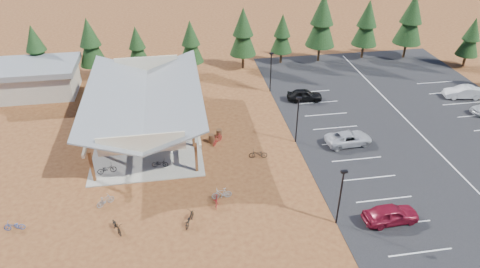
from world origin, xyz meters
TOP-DOWN VIEW (x-y plane):
  - ground at (0.00, 0.00)m, footprint 140.00×140.00m
  - asphalt_lot at (18.50, 3.00)m, footprint 27.00×44.00m
  - concrete_pad at (-10.00, 7.00)m, footprint 10.60×18.60m
  - bike_pavilion at (-10.00, 7.00)m, footprint 11.65×19.40m
  - outbuilding at (-24.00, 18.00)m, footprint 11.00×7.00m
  - lamp_post_0 at (5.00, -10.00)m, footprint 0.50×0.25m
  - lamp_post_1 at (5.00, 2.00)m, footprint 0.50×0.25m
  - lamp_post_2 at (5.00, 14.00)m, footprint 0.50×0.25m
  - trash_bin_0 at (-3.54, 3.34)m, footprint 0.60×0.60m
  - trash_bin_1 at (-2.65, 4.19)m, footprint 0.60×0.60m
  - pine_0 at (-23.89, 21.78)m, footprint 3.27×3.27m
  - pine_1 at (-17.13, 21.66)m, footprint 3.53×3.53m
  - pine_2 at (-11.34, 21.99)m, footprint 2.89×2.89m
  - pine_3 at (-4.30, 21.04)m, footprint 3.20×3.20m
  - pine_4 at (2.85, 21.94)m, footprint 3.68×3.68m
  - pine_5 at (8.60, 22.99)m, footprint 3.06×3.06m
  - pine_6 at (14.19, 22.81)m, footprint 4.21×4.21m
  - pine_7 at (20.99, 22.93)m, footprint 3.68×3.68m
  - pine_8 at (27.17, 22.02)m, footprint 4.05×4.05m
  - pine_13 at (33.96, 17.51)m, footprint 3.01×3.01m
  - bike_0 at (-13.59, -0.48)m, footprint 1.79×0.91m
  - bike_1 at (-13.16, 6.59)m, footprint 1.86×0.62m
  - bike_2 at (-11.54, 10.63)m, footprint 1.75×0.68m
  - bike_3 at (-12.90, 12.87)m, footprint 1.68×0.71m
  - bike_4 at (-8.77, -0.29)m, footprint 1.58×0.70m
  - bike_5 at (-7.74, 4.74)m, footprint 1.85×1.01m
  - bike_6 at (-8.60, 9.30)m, footprint 1.82×0.94m
  - bike_7 at (-9.15, 13.28)m, footprint 1.71×0.94m
  - bike_8 at (-12.09, -8.14)m, footprint 1.36×1.96m
  - bike_9 at (-13.28, -4.90)m, footprint 1.59×1.30m
  - bike_10 at (-19.95, -6.78)m, footprint 1.61×0.62m
  - bike_11 at (-4.16, -6.44)m, footprint 0.66×1.63m
  - bike_12 at (-6.50, -8.20)m, footprint 1.28×2.00m
  - bike_13 at (-3.61, -5.59)m, footprint 1.76×0.59m
  - bike_15 at (-2.95, 3.00)m, footprint 1.44×1.66m
  - bike_16 at (0.63, -0.20)m, footprint 1.84×0.83m
  - car_0 at (9.22, -10.55)m, footprint 4.52×2.01m
  - car_2 at (10.18, 0.74)m, footprint 4.92×2.57m
  - car_4 at (8.53, 10.82)m, footprint 4.36×2.18m
  - car_9 at (27.87, 8.43)m, footprint 4.71×2.33m

SIDE VIEW (x-z plane):
  - ground at x=0.00m, z-range 0.00..0.00m
  - asphalt_lot at x=18.50m, z-range 0.00..0.04m
  - concrete_pad at x=-10.00m, z-range 0.00..0.10m
  - bike_10 at x=-19.95m, z-range 0.00..0.84m
  - trash_bin_0 at x=-3.54m, z-range 0.00..0.90m
  - trash_bin_1 at x=-2.65m, z-range 0.00..0.90m
  - bike_16 at x=0.63m, z-range 0.00..0.93m
  - bike_11 at x=-4.16m, z-range 0.00..0.95m
  - bike_9 at x=-13.28m, z-range 0.00..0.97m
  - bike_8 at x=-12.09m, z-range 0.00..0.98m
  - bike_12 at x=-6.50m, z-range 0.00..0.99m
  - bike_4 at x=-8.77m, z-range 0.10..0.90m
  - bike_15 at x=-2.95m, z-range 0.00..1.04m
  - bike_13 at x=-3.61m, z-range 0.00..1.04m
  - bike_0 at x=-13.59m, z-range 0.10..1.00m
  - bike_2 at x=-11.54m, z-range 0.10..1.01m
  - bike_6 at x=-8.60m, z-range 0.10..1.01m
  - bike_3 at x=-12.90m, z-range 0.10..1.08m
  - bike_7 at x=-9.15m, z-range 0.10..1.09m
  - bike_5 at x=-7.74m, z-range 0.10..1.17m
  - bike_1 at x=-13.16m, z-range 0.10..1.20m
  - car_2 at x=10.18m, z-range 0.04..1.36m
  - car_4 at x=8.53m, z-range 0.04..1.47m
  - car_9 at x=27.87m, z-range 0.04..1.52m
  - car_0 at x=9.22m, z-range 0.04..1.55m
  - outbuilding at x=-24.00m, z-range 0.08..3.98m
  - lamp_post_0 at x=5.00m, z-range 0.41..5.55m
  - lamp_post_1 at x=5.00m, z-range 0.41..5.55m
  - lamp_post_2 at x=5.00m, z-range 0.41..5.55m
  - bike_pavilion at x=-10.00m, z-range 1.34..6.31m
  - pine_2 at x=-11.34m, z-range 0.74..7.47m
  - pine_13 at x=33.96m, z-range 0.77..7.77m
  - pine_5 at x=8.60m, z-range 0.78..7.91m
  - pine_3 at x=-4.30m, z-range 0.82..8.28m
  - pine_0 at x=-23.89m, z-range 0.84..8.45m
  - pine_1 at x=-17.13m, z-range 0.91..9.13m
  - pine_4 at x=2.85m, z-range 0.95..9.51m
  - pine_7 at x=20.99m, z-range 0.95..9.52m
  - pine_8 at x=27.17m, z-range 1.05..10.48m
  - pine_6 at x=14.19m, z-range 1.09..10.88m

